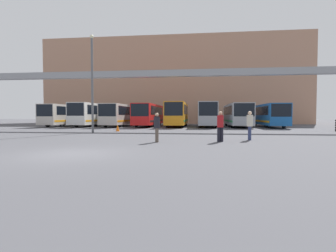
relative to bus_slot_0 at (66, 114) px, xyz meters
name	(u,v)px	position (x,y,z in m)	size (l,w,h in m)	color
ground_plane	(70,154)	(14.65, -27.16, -1.80)	(200.00, 200.00, 0.00)	#47474C
building_backdrop	(175,83)	(14.65, 18.27, 6.63)	(51.88, 12.00, 16.86)	tan
overhead_gantry	(151,78)	(14.65, -9.05, 3.79)	(40.44, 0.80, 6.44)	gray
bus_slot_0	(66,114)	(0.00, 0.00, 0.00)	(2.45, 11.10, 3.12)	beige
bus_slot_1	(93,113)	(4.19, 0.25, 0.10)	(2.53, 11.60, 3.30)	silver
bus_slot_2	(119,114)	(8.37, -0.35, 0.01)	(2.52, 10.40, 3.14)	beige
bus_slot_3	(149,114)	(12.56, 0.48, 0.02)	(2.48, 12.06, 3.15)	red
bus_slot_4	(177,113)	(16.74, 0.34, 0.12)	(2.51, 11.78, 3.33)	orange
bus_slot_5	(207,113)	(20.93, -0.24, 0.10)	(2.46, 10.62, 3.31)	#999EA5
bus_slot_6	(237,114)	(25.11, 0.62, 0.01)	(2.63, 12.33, 3.14)	#999EA5
bus_slot_7	(268,114)	(29.30, 0.20, -0.04)	(2.50, 11.50, 3.06)	#1959A5
pedestrian_far_center	(157,127)	(17.38, -22.00, -0.88)	(0.36, 0.36, 1.73)	brown
pedestrian_mid_right	(220,126)	(21.11, -21.31, -0.84)	(0.38, 0.38, 1.82)	black
pedestrian_near_left	(250,125)	(23.06, -20.02, -0.82)	(0.38, 0.38, 1.85)	navy
traffic_cone	(118,128)	(11.75, -11.82, -1.45)	(0.37, 0.37, 0.70)	orange
lamp_post	(92,80)	(10.13, -14.15, 3.02)	(0.36, 0.36, 8.91)	#595B60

